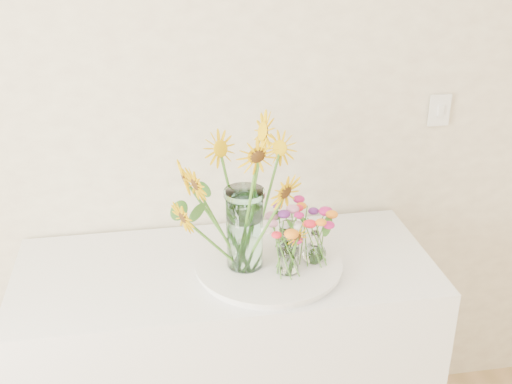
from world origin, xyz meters
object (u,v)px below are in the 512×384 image
small_vase_b (315,247)px  counter (228,371)px  small_vase_c (289,236)px  mason_jar (245,229)px  tray (269,267)px  small_vase_a (288,257)px

small_vase_b → counter: bearing=166.2°
small_vase_b → small_vase_c: size_ratio=1.13×
mason_jar → tray: bearing=0.3°
small_vase_c → small_vase_a: bearing=-103.3°
counter → small_vase_a: 0.58m
tray → small_vase_b: small_vase_b is taller
tray → small_vase_c: size_ratio=4.58×
small_vase_c → mason_jar: bearing=-154.1°
mason_jar → small_vase_b: 0.24m
small_vase_c → tray: bearing=-136.9°
counter → small_vase_a: size_ratio=12.32×
mason_jar → small_vase_a: mason_jar is taller
counter → mason_jar: mason_jar is taller
small_vase_b → small_vase_c: (-0.06, 0.10, -0.01)m
mason_jar → small_vase_c: bearing=25.9°
counter → tray: size_ratio=3.03×
small_vase_a → small_vase_c: small_vase_a is taller
tray → small_vase_b: bearing=-6.4°
mason_jar → counter: bearing=137.1°
counter → small_vase_b: size_ratio=12.30×
mason_jar → small_vase_c: (0.16, 0.08, -0.09)m
small_vase_b → small_vase_c: small_vase_b is taller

